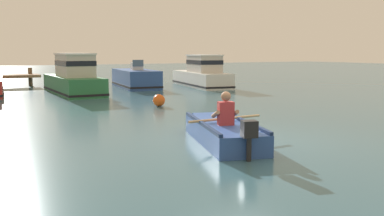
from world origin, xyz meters
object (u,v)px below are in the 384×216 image
at_px(moored_boat_blue, 136,79).
at_px(moored_boat_white, 202,75).
at_px(moored_boat_green, 74,79).
at_px(mooring_buoy, 159,100).
at_px(rowboat_with_person, 223,131).

xyz_separation_m(moored_boat_blue, moored_boat_white, (3.79, -1.08, 0.21)).
height_order(moored_boat_green, mooring_buoy, moored_boat_green).
xyz_separation_m(rowboat_with_person, mooring_buoy, (1.34, 6.56, -0.02)).
relative_size(moored_boat_green, mooring_buoy, 12.70).
distance_m(moored_boat_green, mooring_buoy, 6.71).
xyz_separation_m(moored_boat_green, moored_boat_white, (7.77, 0.87, -0.03)).
xyz_separation_m(rowboat_with_person, moored_boat_blue, (3.64, 14.98, 0.24)).
xyz_separation_m(moored_boat_green, moored_boat_blue, (3.98, 1.95, -0.24)).
bearing_deg(mooring_buoy, moored_boat_white, 50.35).
xyz_separation_m(rowboat_with_person, moored_boat_green, (-0.34, 13.03, 0.48)).
bearing_deg(moored_boat_blue, mooring_buoy, -105.22).
relative_size(moored_boat_blue, mooring_buoy, 10.70).
bearing_deg(mooring_buoy, moored_boat_green, 104.60).
bearing_deg(moored_boat_green, mooring_buoy, -75.40).
distance_m(moored_boat_blue, mooring_buoy, 8.73).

